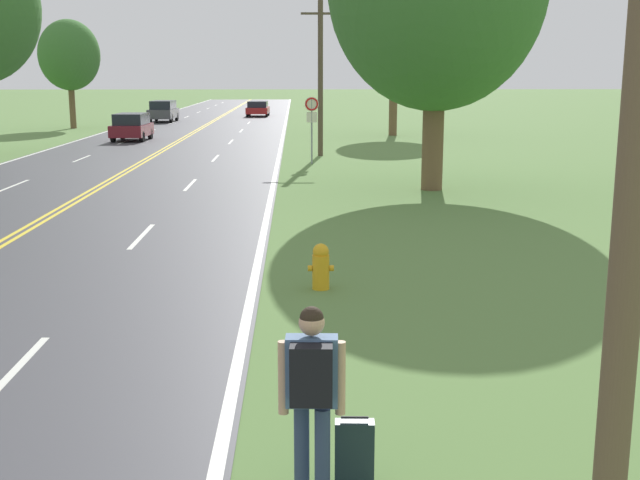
% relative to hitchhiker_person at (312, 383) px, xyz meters
% --- Properties ---
extents(hitchhiker_person, '(0.61, 0.44, 1.79)m').
position_rel_hitchhiker_person_xyz_m(hitchhiker_person, '(0.00, 0.00, 0.00)').
color(hitchhiker_person, navy).
rests_on(hitchhiker_person, ground).
extents(suitcase, '(0.37, 0.17, 0.69)m').
position_rel_hitchhiker_person_xyz_m(suitcase, '(0.40, 0.16, -0.77)').
color(suitcase, '#19282D').
rests_on(suitcase, ground).
extents(fire_hydrant, '(0.47, 0.31, 0.84)m').
position_rel_hitchhiker_person_xyz_m(fire_hydrant, '(0.31, 7.20, -0.67)').
color(fire_hydrant, gold).
rests_on(fire_hydrant, ground).
extents(traffic_sign, '(0.60, 0.10, 2.85)m').
position_rel_hitchhiker_person_xyz_m(traffic_sign, '(0.56, 27.58, 1.06)').
color(traffic_sign, gray).
rests_on(traffic_sign, ground).
extents(utility_pole_midground, '(1.80, 0.24, 7.10)m').
position_rel_hitchhiker_person_xyz_m(utility_pole_midground, '(1.04, 31.16, 2.60)').
color(utility_pole_midground, brown).
rests_on(utility_pole_midground, ground).
extents(tree_left_verge, '(4.24, 4.24, 7.52)m').
position_rel_hitchhiker_person_xyz_m(tree_left_verge, '(-15.90, 51.08, 3.97)').
color(tree_left_verge, brown).
rests_on(tree_left_verge, ground).
extents(tree_far_back, '(5.14, 5.14, 9.54)m').
position_rel_hitchhiker_person_xyz_m(tree_far_back, '(5.98, 43.77, 5.45)').
color(tree_far_back, brown).
rests_on(tree_far_back, ground).
extents(car_maroon_hatchback_mid_near, '(1.97, 3.60, 1.57)m').
position_rel_hitchhiker_person_xyz_m(car_maroon_hatchback_mid_near, '(-9.60, 40.14, -0.27)').
color(car_maroon_hatchback_mid_near, black).
rests_on(car_maroon_hatchback_mid_near, ground).
extents(car_dark_grey_suv_mid_far, '(1.96, 4.26, 1.69)m').
position_rel_hitchhiker_person_xyz_m(car_dark_grey_suv_mid_far, '(-10.74, 58.61, -0.19)').
color(car_dark_grey_suv_mid_far, black).
rests_on(car_dark_grey_suv_mid_far, ground).
extents(car_red_hatchback_receding, '(2.03, 4.14, 1.36)m').
position_rel_hitchhiker_person_xyz_m(car_red_hatchback_receding, '(-3.54, 66.98, -0.35)').
color(car_red_hatchback_receding, black).
rests_on(car_red_hatchback_receding, ground).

